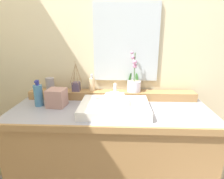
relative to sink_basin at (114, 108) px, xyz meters
name	(u,v)px	position (x,y,z in m)	size (l,w,h in m)	color
wall_back	(113,44)	(-0.03, 0.46, 0.41)	(3.05, 0.20, 2.57)	beige
vanity_cabinet	(110,157)	(-0.03, 0.06, -0.45)	(1.46, 0.59, 0.85)	#A77A47
back_ledge	(112,95)	(-0.03, 0.28, 0.01)	(1.38, 0.12, 0.07)	#A77A47
sink_basin	(114,108)	(0.00, 0.00, 0.00)	(0.48, 0.36, 0.28)	white
soap_bar	(97,97)	(-0.13, 0.11, 0.05)	(0.07, 0.04, 0.02)	beige
potted_plant	(134,83)	(0.15, 0.28, 0.11)	(0.11, 0.12, 0.33)	silver
soap_dispenser	(92,84)	(-0.20, 0.30, 0.10)	(0.05, 0.05, 0.14)	beige
tumbler_cup	(50,84)	(-0.55, 0.27, 0.09)	(0.07, 0.07, 0.11)	#9B9294
reed_diffuser	(76,86)	(-0.33, 0.27, 0.08)	(0.10, 0.10, 0.25)	#55465D
lotion_bottle	(38,95)	(-0.58, 0.10, 0.06)	(0.07, 0.07, 0.20)	teal
tissue_box	(57,98)	(-0.44, 0.09, 0.04)	(0.13, 0.13, 0.13)	tan
mirror	(126,43)	(0.08, 0.35, 0.43)	(0.53, 0.02, 0.62)	silver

